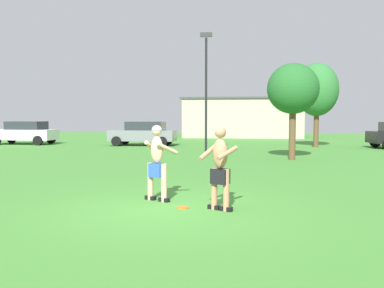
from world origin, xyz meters
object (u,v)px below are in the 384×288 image
car_white_near_post (25,132)px  lamp_post (206,81)px  player_in_black (220,166)px  tree_right_field (317,90)px  player_with_cap (157,159)px  frisbee (183,208)px  car_gray_far_end (144,133)px  tree_left_field (293,89)px

car_white_near_post → lamp_post: size_ratio=0.70×
player_in_black → tree_right_field: 18.85m
car_white_near_post → lamp_post: bearing=-23.0°
player_with_cap → frisbee: 1.35m
tree_right_field → car_gray_far_end: bearing=179.9°
player_in_black → tree_left_field: size_ratio=0.40×
player_in_black → tree_left_field: bearing=76.0°
car_gray_far_end → tree_left_field: tree_left_field is taller
player_in_black → tree_right_field: bearing=74.9°
player_with_cap → tree_left_field: (4.03, 9.45, 2.15)m
player_with_cap → car_gray_far_end: player_with_cap is taller
frisbee → tree_left_field: bearing=71.8°
frisbee → player_with_cap: bearing=135.5°
player_in_black → tree_right_field: size_ratio=0.33×
player_with_cap → lamp_post: 12.15m
lamp_post → player_in_black: bearing=-83.1°
player_in_black → car_gray_far_end: bearing=108.9°
frisbee → tree_right_field: tree_right_field is taller
car_gray_far_end → tree_right_field: (11.04, -0.02, 2.73)m
player_in_black → car_gray_far_end: player_in_black is taller
car_white_near_post → tree_left_field: size_ratio=1.02×
player_with_cap → player_in_black: 1.66m
car_gray_far_end → tree_left_field: size_ratio=1.02×
player_with_cap → car_gray_far_end: (-4.71, 17.26, -0.13)m
frisbee → tree_left_field: size_ratio=0.06×
player_with_cap → tree_left_field: size_ratio=0.41×
player_with_cap → tree_right_field: tree_right_field is taller
player_in_black → player_with_cap: bearing=152.5°
car_white_near_post → tree_left_field: (17.16, -7.93, 2.28)m
car_gray_far_end → lamp_post: bearing=-49.3°
tree_right_field → player_in_black: bearing=-105.1°
player_in_black → frisbee: player_in_black is taller
lamp_post → tree_right_field: 8.36m
lamp_post → tree_left_field: lamp_post is taller
frisbee → car_gray_far_end: bearing=106.7°
player_in_black → car_white_near_post: (-14.61, 18.15, -0.08)m
player_with_cap → frisbee: bearing=-44.5°
car_white_near_post → tree_right_field: tree_right_field is taller
tree_left_field → player_with_cap: bearing=-113.1°
player_with_cap → lamp_post: lamp_post is taller
player_in_black → car_gray_far_end: (-6.18, 18.03, -0.08)m
player_with_cap → car_white_near_post: bearing=127.1°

